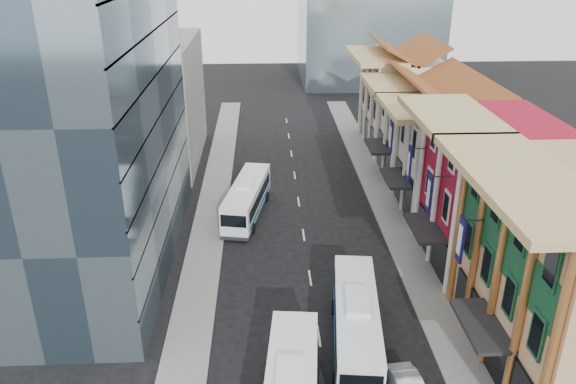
{
  "coord_description": "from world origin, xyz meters",
  "views": [
    {
      "loc": [
        -3.39,
        -21.74,
        23.63
      ],
      "look_at": [
        -1.43,
        21.0,
        4.64
      ],
      "focal_mm": 35.0,
      "sensor_mm": 36.0,
      "label": 1
    }
  ],
  "objects_px": {
    "office_tower": "(72,75)",
    "bus_right": "(356,322)",
    "shophouse_tan": "(568,278)",
    "bus_left_far": "(247,198)"
  },
  "relations": [
    {
      "from": "office_tower",
      "to": "bus_right",
      "type": "bearing_deg",
      "value": -32.25
    },
    {
      "from": "office_tower",
      "to": "bus_left_far",
      "type": "relative_size",
      "value": 2.71
    },
    {
      "from": "shophouse_tan",
      "to": "bus_right",
      "type": "bearing_deg",
      "value": 170.93
    },
    {
      "from": "bus_left_far",
      "to": "bus_right",
      "type": "distance_m",
      "value": 20.65
    },
    {
      "from": "shophouse_tan",
      "to": "bus_left_far",
      "type": "relative_size",
      "value": 1.26
    },
    {
      "from": "shophouse_tan",
      "to": "office_tower",
      "type": "distance_m",
      "value": 35.19
    },
    {
      "from": "shophouse_tan",
      "to": "bus_left_far",
      "type": "bearing_deg",
      "value": 131.9
    },
    {
      "from": "office_tower",
      "to": "bus_right",
      "type": "height_order",
      "value": "office_tower"
    },
    {
      "from": "office_tower",
      "to": "bus_left_far",
      "type": "bearing_deg",
      "value": 31.13
    },
    {
      "from": "shophouse_tan",
      "to": "bus_left_far",
      "type": "distance_m",
      "value": 28.82
    }
  ]
}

